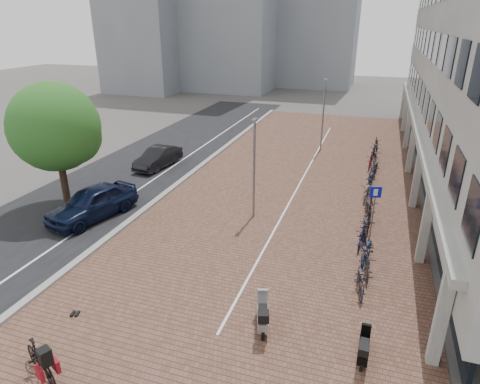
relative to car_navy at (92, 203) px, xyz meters
name	(u,v)px	position (x,y,z in m)	size (l,w,h in m)	color
ground	(194,275)	(7.18, -3.23, -0.85)	(140.00, 140.00, 0.00)	#474442
plaza_brick	(298,180)	(9.18, 8.77, -0.84)	(14.50, 42.00, 0.04)	brown
street_asphalt	(149,163)	(-1.82, 8.77, -0.85)	(8.00, 50.00, 0.03)	black
curb	(198,168)	(2.08, 8.77, -0.78)	(0.35, 42.00, 0.14)	gray
lane_line	(173,166)	(0.18, 8.77, -0.83)	(0.12, 44.00, 0.00)	white
parking_line	(301,180)	(9.38, 8.77, -0.82)	(0.10, 30.00, 0.00)	white
car_navy	(92,203)	(0.00, 0.00, 0.00)	(2.01, 5.01, 1.71)	black
car_dark	(158,157)	(-0.75, 8.33, -0.16)	(1.47, 4.22, 1.39)	black
hero_bike	(40,360)	(5.13, -9.37, -0.27)	(1.92, 1.27, 1.32)	black
shoes	(75,315)	(4.25, -6.89, -0.81)	(0.37, 0.30, 0.09)	black
scooter_front	(263,313)	(10.68, -5.35, -0.29)	(0.52, 1.65, 1.13)	#96969A
scooter_mid	(364,347)	(13.98, -5.76, -0.38)	(0.43, 1.39, 0.95)	black
parking_sign	(374,203)	(13.88, 2.46, 0.88)	(0.53, 0.18, 2.56)	slate
lamp_near	(254,170)	(7.94, 2.74, 1.74)	(0.12, 0.12, 5.19)	gray
lamp_far	(323,116)	(9.56, 15.98, 1.90)	(0.12, 0.12, 5.51)	gray
street_tree	(58,129)	(-2.30, 1.01, 3.48)	(4.69, 4.69, 6.81)	#382619
bike_row	(371,189)	(13.69, 7.42, -0.33)	(1.23, 21.47, 1.05)	#232228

